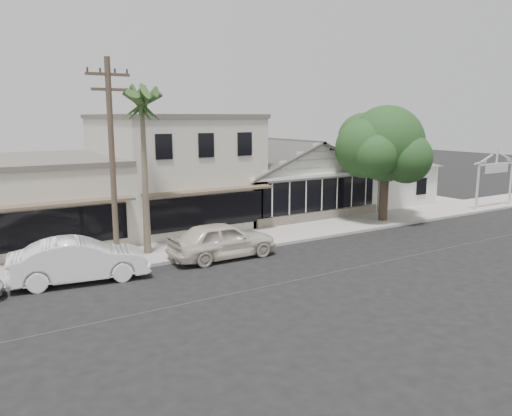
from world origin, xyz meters
TOP-DOWN VIEW (x-y plane):
  - ground at (0.00, 0.00)m, footprint 140.00×140.00m
  - sidewalk_north at (-8.00, 6.75)m, footprint 90.00×3.50m
  - corner_shop at (5.00, 12.47)m, footprint 10.40×8.60m
  - side_cottage at (13.20, 11.50)m, footprint 6.00×6.00m
  - arch_sign at (18.40, 5.30)m, footprint 4.12×0.12m
  - row_building_near at (-3.00, 13.50)m, footprint 8.00×10.00m
  - row_building_midnear at (-12.00, 13.50)m, footprint 10.00×10.00m
  - utility_pole at (-9.00, 5.20)m, footprint 1.80×0.24m
  - car_0 at (-4.19, 4.49)m, footprint 5.16×2.10m
  - car_1 at (-10.70, 4.60)m, footprint 5.59×2.61m
  - shade_tree at (8.26, 6.55)m, footprint 6.59×5.96m
  - palm_east at (-7.06, 6.77)m, footprint 2.72×2.72m

SIDE VIEW (x-z plane):
  - ground at x=0.00m, z-range 0.00..0.00m
  - sidewalk_north at x=-8.00m, z-range 0.00..0.15m
  - car_0 at x=-4.19m, z-range 0.00..1.76m
  - car_1 at x=-10.70m, z-range 0.00..1.77m
  - side_cottage at x=13.20m, z-range 0.00..3.00m
  - row_building_midnear at x=-12.00m, z-range 0.00..4.20m
  - corner_shop at x=5.00m, z-range 0.07..5.17m
  - arch_sign at x=18.40m, z-range 1.18..5.13m
  - row_building_near at x=-3.00m, z-range 0.00..6.50m
  - utility_pole at x=-9.00m, z-range 0.29..9.29m
  - shade_tree at x=8.26m, z-range 1.16..8.47m
  - palm_east at x=-7.06m, z-range 3.00..11.35m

